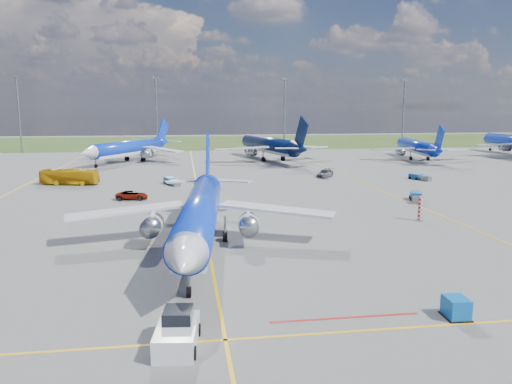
{
  "coord_description": "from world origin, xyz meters",
  "views": [
    {
      "loc": [
        -2.2,
        -47.58,
        13.63
      ],
      "look_at": [
        5.94,
        8.09,
        4.0
      ],
      "focal_mm": 35.0,
      "sensor_mm": 36.0,
      "label": 1
    }
  ],
  "objects": [
    {
      "name": "grass_strip",
      "position": [
        0.0,
        150.0,
        0.0
      ],
      "size": [
        400.0,
        80.0,
        0.01
      ],
      "primitive_type": "cube",
      "color": "#2D4719",
      "rests_on": "ground"
    },
    {
      "name": "ground",
      "position": [
        0.0,
        0.0,
        0.0
      ],
      "size": [
        400.0,
        400.0,
        0.0
      ],
      "primitive_type": "plane",
      "color": "#5A5A57",
      "rests_on": "ground"
    },
    {
      "name": "baggage_tug_c",
      "position": [
        -4.34,
        41.31,
        0.55
      ],
      "size": [
        3.16,
        5.36,
        1.17
      ],
      "rotation": [
        0.0,
        0.0,
        0.37
      ],
      "color": "#1B63A2",
      "rests_on": "ground"
    },
    {
      "name": "pushback_tug",
      "position": [
        -2.79,
        -20.33,
        0.83
      ],
      "size": [
        2.75,
        6.17,
        2.05
      ],
      "rotation": [
        0.0,
        0.0,
        -0.12
      ],
      "color": "silver",
      "rests_on": "ground"
    },
    {
      "name": "bg_jet_n",
      "position": [
        19.75,
        79.42,
        0.0
      ],
      "size": [
        41.62,
        49.36,
        11.3
      ],
      "primitive_type": null,
      "rotation": [
        0.0,
        0.0,
        3.37
      ],
      "color": "#07173F",
      "rests_on": "ground"
    },
    {
      "name": "warning_post",
      "position": [
        26.0,
        8.0,
        1.5
      ],
      "size": [
        0.5,
        0.5,
        3.0
      ],
      "primitive_type": "cylinder",
      "color": "red",
      "rests_on": "ground"
    },
    {
      "name": "main_airliner",
      "position": [
        -0.76,
        -0.18,
        0.0
      ],
      "size": [
        32.91,
        41.07,
        10.04
      ],
      "primitive_type": null,
      "rotation": [
        0.0,
        0.0,
        -0.1
      ],
      "color": "#0E34C7",
      "rests_on": "ground"
    },
    {
      "name": "service_car_c",
      "position": [
        25.32,
        46.57,
        0.75
      ],
      "size": [
        4.72,
        5.44,
        1.5
      ],
      "primitive_type": "imported",
      "rotation": [
        0.0,
        0.0,
        -0.62
      ],
      "color": "#999999",
      "rests_on": "ground"
    },
    {
      "name": "uld_container",
      "position": [
        15.22,
        -18.97,
        0.68
      ],
      "size": [
        1.45,
        1.77,
        1.37
      ],
      "primitive_type": "cube",
      "rotation": [
        0.0,
        0.0,
        -0.05
      ],
      "color": "#0C5CB2",
      "rests_on": "ground"
    },
    {
      "name": "apron_bus",
      "position": [
        -22.28,
        43.65,
        1.41
      ],
      "size": [
        10.4,
        4.39,
        2.82
      ],
      "primitive_type": "imported",
      "rotation": [
        0.0,
        0.0,
        1.37
      ],
      "color": "#CD970C",
      "rests_on": "ground"
    },
    {
      "name": "baggage_tug_e",
      "position": [
        41.87,
        40.31,
        0.48
      ],
      "size": [
        2.98,
        4.62,
        1.02
      ],
      "rotation": [
        0.0,
        0.0,
        0.43
      ],
      "color": "#1B54A2",
      "rests_on": "ground"
    },
    {
      "name": "baggage_tug_w",
      "position": [
        31.44,
        20.03,
        0.55
      ],
      "size": [
        3.2,
        5.38,
        1.17
      ],
      "rotation": [
        0.0,
        0.0,
        -0.37
      ],
      "color": "#1B56A7",
      "rests_on": "ground"
    },
    {
      "name": "bg_jet_nnw",
      "position": [
        -15.64,
        79.71,
        0.0
      ],
      "size": [
        44.49,
        48.23,
        10.17
      ],
      "primitive_type": null,
      "rotation": [
        0.0,
        0.0,
        -0.49
      ],
      "color": "#0E34C7",
      "rests_on": "ground"
    },
    {
      "name": "service_car_b",
      "position": [
        -9.92,
        27.33,
        0.65
      ],
      "size": [
        4.86,
        2.57,
        1.3
      ],
      "primitive_type": "imported",
      "rotation": [
        0.0,
        0.0,
        1.48
      ],
      "color": "#999999",
      "rests_on": "ground"
    },
    {
      "name": "bg_jet_ne",
      "position": [
        58.59,
        75.9,
        0.0
      ],
      "size": [
        32.14,
        39.45,
        9.43
      ],
      "primitive_type": null,
      "rotation": [
        0.0,
        0.0,
        3.0
      ],
      "color": "#0E34C7",
      "rests_on": "ground"
    },
    {
      "name": "floodlight_masts",
      "position": [
        10.0,
        110.0,
        12.56
      ],
      "size": [
        202.2,
        0.5,
        22.7
      ],
      "color": "slate",
      "rests_on": "ground"
    },
    {
      "name": "taxiway_lines",
      "position": [
        0.17,
        27.7,
        0.01
      ],
      "size": [
        60.25,
        160.0,
        0.02
      ],
      "color": "yellow",
      "rests_on": "ground"
    }
  ]
}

